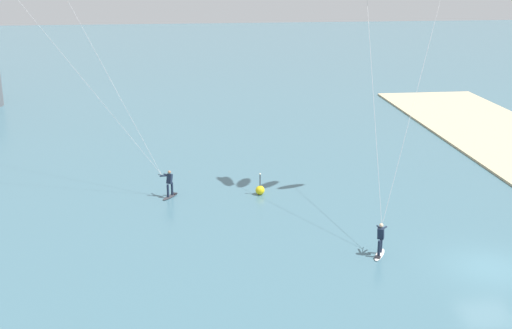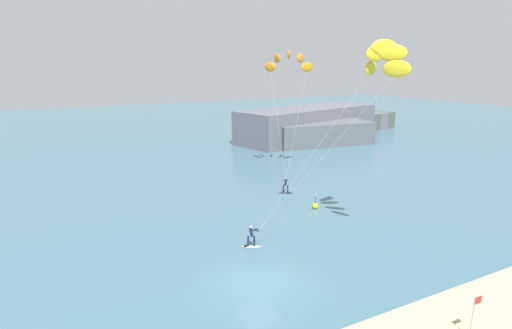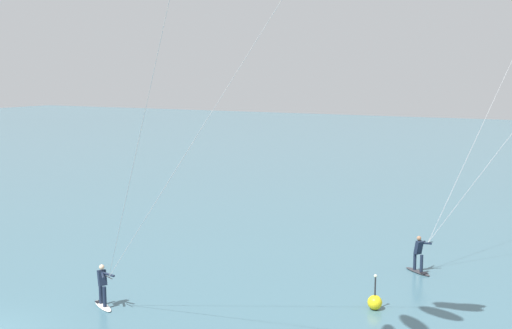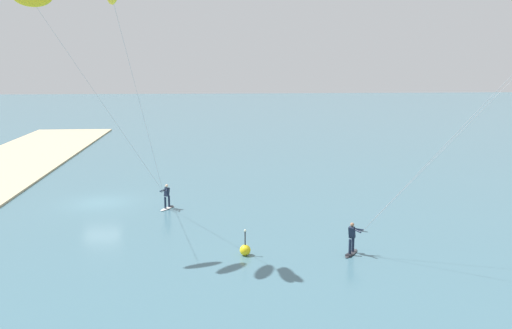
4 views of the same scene
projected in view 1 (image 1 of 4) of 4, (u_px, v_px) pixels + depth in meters
ground_plane at (491, 268)px, 30.94m from camera, size 240.00×240.00×0.00m
marker_buoy at (260, 190)px, 40.43m from camera, size 0.56×0.56×1.38m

